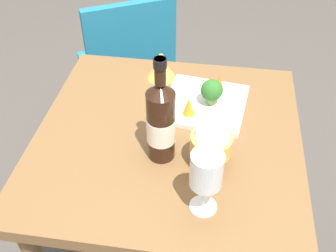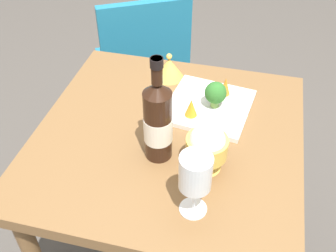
% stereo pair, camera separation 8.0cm
% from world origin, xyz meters
% --- Properties ---
extents(dining_table, '(0.78, 0.78, 0.75)m').
position_xyz_m(dining_table, '(0.00, 0.00, 0.65)').
color(dining_table, brown).
rests_on(dining_table, ground_plane).
extents(chair_by_wall, '(0.54, 0.54, 0.85)m').
position_xyz_m(chair_by_wall, '(-0.70, -0.29, 0.53)').
color(chair_by_wall, teal).
rests_on(chair_by_wall, ground_plane).
extents(wine_bottle, '(0.08, 0.08, 0.31)m').
position_xyz_m(wine_bottle, '(0.09, -0.01, 0.87)').
color(wine_bottle, black).
rests_on(wine_bottle, dining_table).
extents(wine_glass, '(0.08, 0.08, 0.18)m').
position_xyz_m(wine_glass, '(0.25, 0.12, 0.88)').
color(wine_glass, white).
rests_on(wine_glass, dining_table).
extents(rice_bowl, '(0.11, 0.11, 0.14)m').
position_xyz_m(rice_bowl, '(0.10, 0.13, 0.83)').
color(rice_bowl, gold).
rests_on(rice_bowl, dining_table).
extents(rice_bowl_lid, '(0.10, 0.10, 0.09)m').
position_xyz_m(rice_bowl_lid, '(-0.28, -0.07, 0.79)').
color(rice_bowl_lid, gold).
rests_on(rice_bowl_lid, dining_table).
extents(serving_plate, '(0.28, 0.28, 0.02)m').
position_xyz_m(serving_plate, '(-0.15, 0.10, 0.76)').
color(serving_plate, white).
rests_on(serving_plate, dining_table).
extents(broccoli_floret, '(0.07, 0.07, 0.09)m').
position_xyz_m(broccoli_floret, '(-0.14, 0.11, 0.82)').
color(broccoli_floret, '#729E4C').
rests_on(broccoli_floret, serving_plate).
extents(carrot_garnish_left, '(0.03, 0.03, 0.06)m').
position_xyz_m(carrot_garnish_left, '(-0.21, 0.14, 0.80)').
color(carrot_garnish_left, orange).
rests_on(carrot_garnish_left, serving_plate).
extents(carrot_garnish_right, '(0.04, 0.04, 0.06)m').
position_xyz_m(carrot_garnish_right, '(-0.08, 0.05, 0.80)').
color(carrot_garnish_right, orange).
rests_on(carrot_garnish_right, serving_plate).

